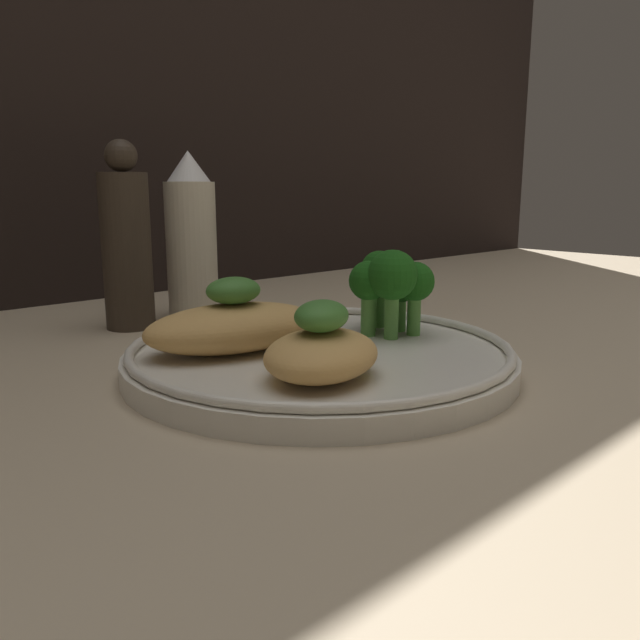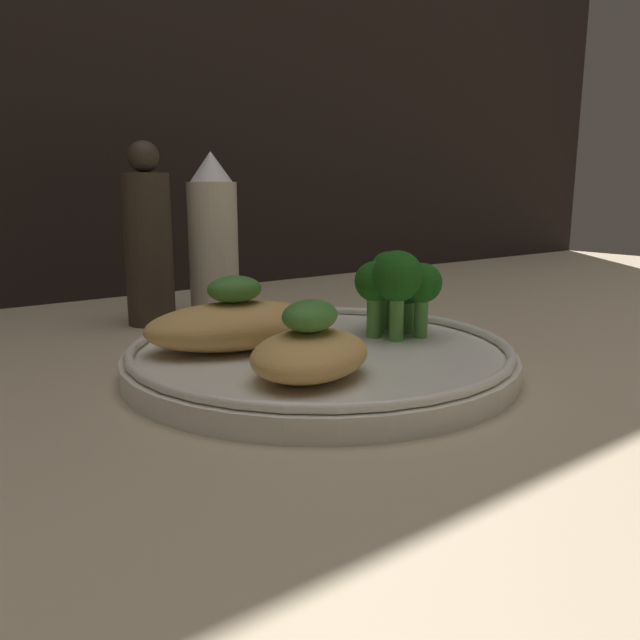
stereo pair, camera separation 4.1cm
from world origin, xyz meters
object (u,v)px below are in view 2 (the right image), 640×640
broccoli_bunch (395,283)px  pepper_grinder (148,243)px  plate (320,355)px  sauce_bottle (213,239)px

broccoli_bunch → pepper_grinder: size_ratio=0.40×
plate → broccoli_bunch: (6.76, 0.03, 4.27)cm
broccoli_bunch → pepper_grinder: 23.05cm
broccoli_bunch → sauce_bottle: bearing=99.6°
sauce_bottle → plate: bearing=-98.9°
sauce_bottle → pepper_grinder: 6.35cm
plate → sauce_bottle: 21.95cm
plate → broccoli_bunch: size_ratio=4.01×
plate → pepper_grinder: 21.90cm
sauce_bottle → pepper_grinder: bearing=180.0°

